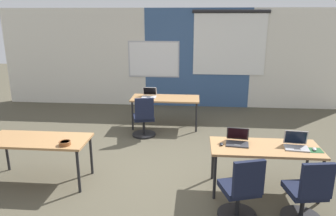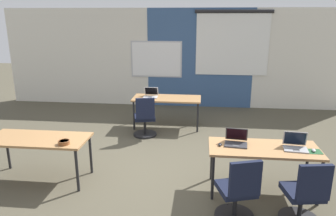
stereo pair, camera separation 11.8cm
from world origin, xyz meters
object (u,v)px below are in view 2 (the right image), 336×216
chair_near_right_inner (238,195)px  snack_bowl (64,142)px  laptop_near_right_inner (236,141)px  mouse_near_right_inner (220,145)px  desk_near_right (264,151)px  mouse_near_right_end (314,150)px  chair_far_left (145,120)px  laptop_near_right_end (295,145)px  desk_near_left (38,141)px  laptop_far_left (151,95)px  desk_far_center (167,100)px  chair_near_right_end (304,198)px

chair_near_right_inner → snack_bowl: bearing=-30.0°
laptop_near_right_inner → mouse_near_right_inner: size_ratio=3.37×
desk_near_right → mouse_near_right_end: bearing=-6.8°
chair_near_right_inner → mouse_near_right_end: bearing=-165.2°
mouse_near_right_end → chair_near_right_inner: 1.36m
snack_bowl → mouse_near_right_inner: bearing=4.9°
chair_far_left → snack_bowl: bearing=56.7°
desk_near_right → mouse_near_right_end: size_ratio=14.55×
mouse_near_right_inner → laptop_near_right_inner: bearing=20.3°
chair_far_left → snack_bowl: (-0.81, -2.30, 0.38)m
desk_near_right → chair_near_right_inner: 0.93m
desk_near_right → snack_bowl: bearing=-176.1°
laptop_near_right_end → chair_near_right_inner: 1.24m
desk_near_left → chair_near_right_inner: (3.06, -0.78, -0.28)m
laptop_far_left → desk_near_left: bearing=-115.5°
desk_near_left → mouse_near_right_end: bearing=-1.1°
laptop_near_right_inner → mouse_near_right_inner: 0.26m
desk_near_left → laptop_near_right_end: 3.94m
desk_near_left → desk_near_right: (3.50, 0.00, 0.00)m
laptop_far_left → mouse_near_right_end: bearing=-46.0°
desk_near_right → desk_far_center: bearing=122.0°
desk_near_left → laptop_near_right_inner: (3.10, 0.09, 0.11)m
desk_far_center → chair_near_right_end: bearing=-59.1°
chair_far_left → laptop_near_right_inner: bearing=117.3°
mouse_near_right_inner → snack_bowl: bearing=-175.1°
desk_near_right → mouse_near_right_inner: bearing=-179.8°
laptop_near_right_inner → snack_bowl: laptop_near_right_inner is taller
laptop_near_right_end → laptop_far_left: 3.84m
desk_near_left → chair_near_right_inner: bearing=-14.2°
chair_near_right_end → laptop_near_right_inner: 1.23m
desk_near_left → desk_near_right: size_ratio=1.00×
laptop_near_right_inner → desk_near_right: bearing=-5.2°
chair_near_right_inner → chair_near_right_end: bearing=163.3°
mouse_near_right_inner → laptop_far_left: bearing=117.8°
desk_far_center → mouse_near_right_end: (2.42, -2.88, 0.08)m
chair_near_right_inner → desk_near_left: bearing=-31.5°
laptop_near_right_end → desk_near_right: bearing=-173.3°
mouse_near_right_end → desk_near_left: bearing=178.9°
chair_near_right_end → chair_far_left: 3.83m
snack_bowl → chair_near_right_end: bearing=-9.6°
mouse_near_right_end → mouse_near_right_inner: 1.32m
chair_near_right_inner → snack_bowl: 2.63m
chair_near_right_end → chair_near_right_inner: 0.82m
desk_near_right → laptop_near_right_inner: bearing=167.6°
desk_near_left → chair_far_left: chair_far_left is taller
laptop_far_left → chair_near_right_end: bearing=-54.9°
laptop_far_left → chair_far_left: laptop_far_left is taller
desk_far_center → laptop_near_right_inner: size_ratio=4.38×
desk_near_right → laptop_far_left: size_ratio=4.84×
snack_bowl → laptop_far_left: bearing=74.8°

